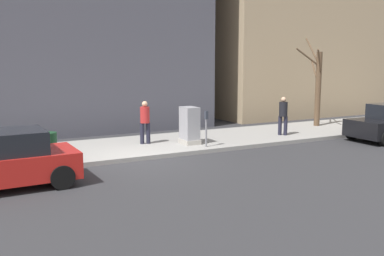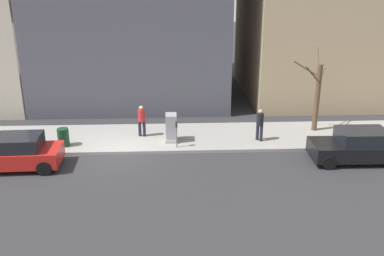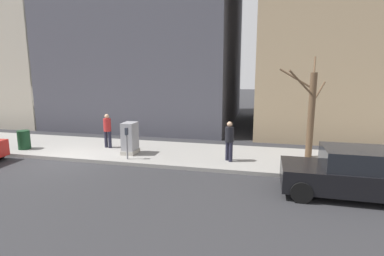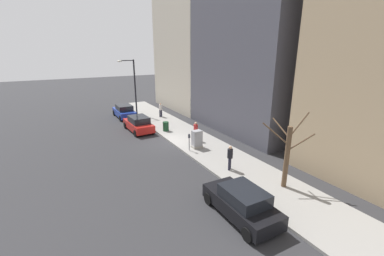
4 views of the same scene
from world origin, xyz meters
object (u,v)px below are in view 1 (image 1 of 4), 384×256
(bare_tree, at_px, (318,85))
(pedestrian_midblock, at_px, (145,120))
(trash_bin, at_px, (48,146))
(pedestrian_near_meter, at_px, (283,114))
(utility_box, at_px, (190,126))
(parking_meter, at_px, (206,125))

(bare_tree, bearing_deg, pedestrian_midblock, 93.37)
(bare_tree, xyz_separation_m, pedestrian_midblock, (-0.55, 9.31, -1.07))
(trash_bin, bearing_deg, bare_tree, -82.50)
(bare_tree, relative_size, pedestrian_near_meter, 2.62)
(bare_tree, relative_size, pedestrian_midblock, 2.62)
(bare_tree, height_order, pedestrian_midblock, bare_tree)
(pedestrian_near_meter, relative_size, pedestrian_midblock, 1.00)
(bare_tree, height_order, trash_bin, bare_tree)
(bare_tree, bearing_deg, pedestrian_near_meter, 113.64)
(utility_box, xyz_separation_m, bare_tree, (1.32, -7.77, 1.31))
(parking_meter, bearing_deg, bare_tree, -73.85)
(bare_tree, distance_m, trash_bin, 13.30)
(pedestrian_near_meter, bearing_deg, bare_tree, 72.03)
(parking_meter, bearing_deg, pedestrian_near_meter, -80.10)
(trash_bin, relative_size, pedestrian_midblock, 0.54)
(trash_bin, height_order, pedestrian_midblock, pedestrian_midblock)
(utility_box, bearing_deg, pedestrian_midblock, 63.20)
(bare_tree, distance_m, pedestrian_near_meter, 3.74)
(pedestrian_near_meter, bearing_deg, trash_bin, -129.92)
(bare_tree, xyz_separation_m, pedestrian_near_meter, (-1.44, 3.28, -1.07))
(trash_bin, bearing_deg, pedestrian_midblock, -72.78)
(utility_box, distance_m, pedestrian_near_meter, 4.50)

